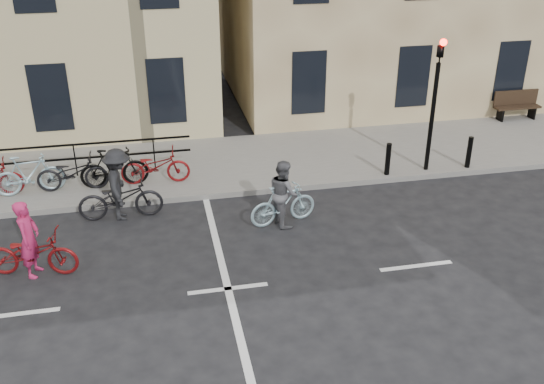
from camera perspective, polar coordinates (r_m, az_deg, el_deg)
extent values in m
plane|color=black|center=(12.20, -4.17, -9.08)|extent=(120.00, 120.00, 0.00)
cube|color=slate|center=(17.59, -20.02, 1.19)|extent=(46.00, 4.00, 0.15)
cylinder|color=black|center=(16.93, 14.82, 6.74)|extent=(0.12, 0.12, 3.00)
imported|color=black|center=(16.42, 15.61, 13.16)|extent=(0.15, 0.18, 0.90)
sphere|color=#FF0C05|center=(16.30, 15.84, 13.40)|extent=(0.18, 0.18, 0.18)
cylinder|color=black|center=(16.73, 10.86, 3.06)|extent=(0.14, 0.14, 0.90)
cylinder|color=black|center=(17.76, 18.06, 3.58)|extent=(0.14, 0.14, 0.90)
cube|color=black|center=(22.07, 20.67, 6.82)|extent=(0.06, 0.38, 0.40)
cube|color=black|center=(22.72, 23.27, 6.89)|extent=(0.06, 0.38, 0.40)
cube|color=black|center=(22.32, 22.09, 7.41)|extent=(1.60, 0.40, 0.06)
cube|color=black|center=(22.38, 21.97, 8.27)|extent=(1.60, 0.06, 0.50)
cube|color=black|center=(17.35, -21.46, 2.59)|extent=(8.30, 0.04, 0.95)
imported|color=#9CC0CD|center=(16.52, -21.90, 1.53)|extent=(1.75, 0.49, 1.05)
imported|color=black|center=(16.37, -18.28, 1.71)|extent=(1.80, 0.63, 0.95)
imported|color=black|center=(16.24, -14.64, 2.22)|extent=(1.75, 0.49, 1.05)
imported|color=maroon|center=(16.23, -10.93, 2.40)|extent=(1.80, 0.63, 0.95)
imported|color=maroon|center=(13.29, -21.66, -5.38)|extent=(1.96, 1.02, 0.98)
imported|color=#C02159|center=(13.12, -21.91, -4.10)|extent=(0.51, 0.67, 1.66)
imported|color=#9CC0CD|center=(14.24, 1.06, -1.16)|extent=(1.72, 0.80, 1.00)
imported|color=#57575C|center=(14.10, 1.07, -0.06)|extent=(0.76, 0.89, 1.60)
imported|color=black|center=(14.91, -14.07, -0.57)|extent=(1.99, 0.70, 1.05)
imported|color=black|center=(14.75, -14.22, 0.69)|extent=(0.66, 1.15, 1.77)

